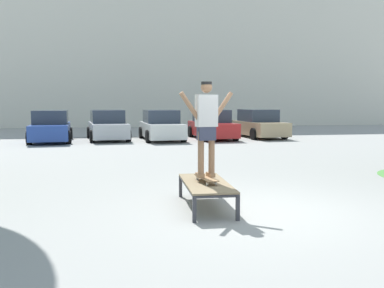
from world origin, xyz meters
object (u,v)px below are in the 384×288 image
object	(u,v)px
car_red	(212,125)
car_blue	(51,127)
skater	(206,122)
skateboard	(206,178)
car_silver	(108,126)
car_white	(161,126)
car_tan	(259,125)
skate_box	(206,185)

from	to	relation	value
car_red	car_blue	bearing A→B (deg)	-177.84
skater	car_blue	world-z (taller)	skater
skateboard	car_silver	xyz separation A→B (m)	(-2.14, 14.43, 0.15)
car_white	car_red	bearing A→B (deg)	6.44
car_tan	car_silver	bearing A→B (deg)	-179.16
skater	car_tan	world-z (taller)	skater
car_red	car_silver	bearing A→B (deg)	176.82
skateboard	car_tan	size ratio (longest dim) A/B	0.19
skateboard	car_blue	distance (m)	14.64
skate_box	car_white	xyz separation A→B (m)	(0.52, 13.81, 0.28)
skate_box	car_silver	bearing A→B (deg)	98.45
car_blue	skateboard	bearing A→B (deg)	-70.87
skate_box	skateboard	xyz separation A→B (m)	(-0.00, -0.02, 0.12)
skate_box	skater	distance (m)	1.12
car_white	car_tan	distance (m)	5.36
car_blue	car_tan	bearing A→B (deg)	3.84
skate_box	skater	xyz separation A→B (m)	(-0.00, -0.02, 1.12)
car_silver	car_red	xyz separation A→B (m)	(5.32, -0.30, 0.00)
car_silver	car_red	world-z (taller)	same
skate_box	car_white	distance (m)	13.82
car_tan	skater	bearing A→B (deg)	-111.88
car_silver	car_tan	bearing A→B (deg)	0.84
car_tan	car_white	bearing A→B (deg)	-172.37
car_blue	car_red	distance (m)	7.98
car_blue	car_silver	distance (m)	2.72
car_white	car_red	distance (m)	2.68
skate_box	car_silver	xyz separation A→B (m)	(-2.14, 14.41, 0.28)
car_white	car_red	size ratio (longest dim) A/B	1.01
car_silver	car_white	xyz separation A→B (m)	(2.66, -0.60, 0.00)
car_blue	car_white	bearing A→B (deg)	0.01
skate_box	car_silver	size ratio (longest dim) A/B	0.44
skateboard	car_silver	world-z (taller)	car_silver
skateboard	car_blue	xyz separation A→B (m)	(-4.80, 13.83, 0.15)
skater	car_blue	xyz separation A→B (m)	(-4.80, 13.83, -0.84)
car_tan	car_blue	bearing A→B (deg)	-176.16
skate_box	car_red	bearing A→B (deg)	77.30
skater	car_blue	distance (m)	14.66
car_silver	car_tan	world-z (taller)	same
skater	car_red	xyz separation A→B (m)	(3.18, 14.13, -0.84)
skater	car_red	bearing A→B (deg)	77.31
car_blue	car_white	distance (m)	5.32
skateboard	car_white	distance (m)	13.84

